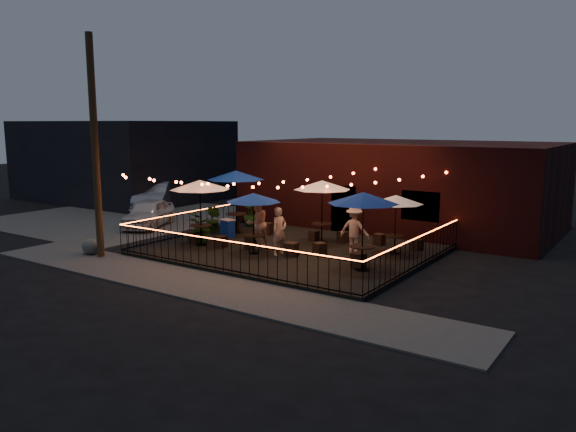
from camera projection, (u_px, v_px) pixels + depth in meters
name	position (u px, v px, depth m)	size (l,w,h in m)	color
ground	(261.00, 263.00, 19.78)	(110.00, 110.00, 0.00)	black
patio	(292.00, 251.00, 21.40)	(10.00, 8.00, 0.15)	black
sidewalk	(197.00, 284.00, 17.13)	(18.00, 2.50, 0.05)	#3F3D3A
parking_lot	(125.00, 216.00, 29.71)	(11.00, 12.00, 0.02)	#3F3D3A
brick_building	(402.00, 184.00, 27.05)	(14.00, 8.00, 4.00)	#380F0F
background_building	(124.00, 160.00, 36.70)	(12.00, 9.00, 5.00)	black
utility_pole	(95.00, 148.00, 20.00)	(0.26, 0.26, 8.00)	#352815
fence_front	(223.00, 256.00, 18.04)	(10.00, 0.04, 1.04)	black
fence_left	(196.00, 223.00, 24.08)	(0.04, 8.00, 1.04)	black
fence_right	(418.00, 252.00, 18.53)	(0.04, 8.00, 1.04)	black
festoon_lights	(266.00, 186.00, 21.32)	(10.02, 8.72, 1.32)	#F4441D
cafe_table_0	(200.00, 186.00, 21.66)	(2.51, 2.51, 2.57)	black
cafe_table_1	(236.00, 176.00, 24.15)	(2.81, 2.81, 2.72)	black
cafe_table_2	(253.00, 198.00, 20.30)	(2.62, 2.62, 2.23)	black
cafe_table_3	(322.00, 186.00, 22.17)	(2.48, 2.48, 2.50)	black
cafe_table_4	(363.00, 199.00, 17.94)	(3.03, 3.03, 2.56)	black
cafe_table_5	(396.00, 200.00, 20.28)	(2.59, 2.59, 2.17)	black
bistro_chair_0	(194.00, 237.00, 22.43)	(0.39, 0.39, 0.46)	black
bistro_chair_1	(221.00, 242.00, 21.61)	(0.37, 0.37, 0.44)	black
bistro_chair_2	(234.00, 227.00, 24.78)	(0.36, 0.36, 0.42)	black
bistro_chair_3	(267.00, 229.00, 24.07)	(0.43, 0.43, 0.50)	black
bistro_chair_4	(252.00, 242.00, 21.47)	(0.41, 0.41, 0.48)	black
bistro_chair_5	(291.00, 249.00, 20.15)	(0.42, 0.42, 0.50)	black
bistro_chair_6	(314.00, 236.00, 22.86)	(0.34, 0.34, 0.40)	black
bistro_chair_7	(343.00, 237.00, 22.50)	(0.37, 0.37, 0.44)	black
bistro_chair_8	(320.00, 249.00, 20.31)	(0.39, 0.39, 0.46)	black
bistro_chair_9	(359.00, 260.00, 18.58)	(0.41, 0.41, 0.48)	black
bistro_chair_10	(379.00, 239.00, 22.03)	(0.37, 0.37, 0.44)	black
bistro_chair_11	(417.00, 245.00, 21.14)	(0.36, 0.36, 0.42)	black
patron_a	(279.00, 231.00, 20.29)	(0.64, 0.42, 1.74)	tan
patron_b	(257.00, 223.00, 21.30)	(0.95, 0.74, 1.96)	tan
patron_c	(355.00, 229.00, 20.57)	(1.15, 0.66, 1.77)	tan
potted_shrub_a	(202.00, 227.00, 22.46)	(1.09, 0.95, 1.21)	#1C3F12
potted_shrub_b	(214.00, 219.00, 24.42)	(0.66, 0.53, 1.20)	#15380C
potted_shrub_c	(251.00, 213.00, 25.96)	(0.68, 0.68, 1.22)	#0E360C
cooler	(228.00, 228.00, 23.52)	(0.66, 0.55, 0.76)	#0C2C9F
boulder	(91.00, 247.00, 20.98)	(0.83, 0.70, 0.65)	#43443F
car_white	(149.00, 213.00, 26.61)	(1.56, 3.88, 1.32)	silver
car_silver	(154.00, 196.00, 31.69)	(1.68, 4.81, 1.58)	gray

